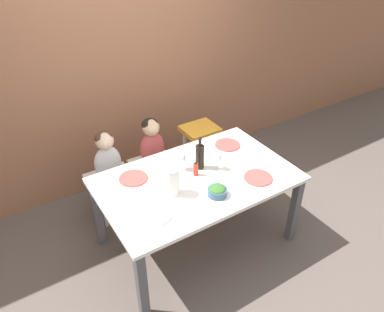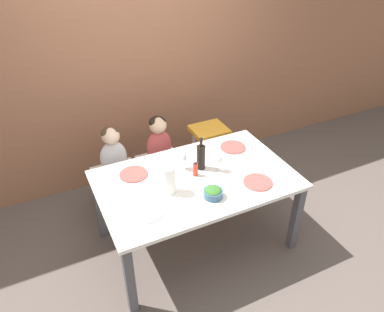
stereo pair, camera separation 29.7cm
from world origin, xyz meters
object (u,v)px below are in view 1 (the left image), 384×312
object	(u,v)px
wine_glass_near	(217,158)
wine_glass_far	(181,158)
chair_far_left	(111,183)
dinner_plate_front_right	(258,178)
wine_bottle	(200,156)
paper_towel_roll	(172,181)
dinner_plate_back_right	(227,145)
salad_bowl_large	(217,191)
chair_far_center	(154,168)
chair_right_highchair	(200,140)
person_child_center	(152,140)
dinner_plate_front_left	(155,215)
dinner_plate_back_left	(133,178)
person_child_left	(106,154)

from	to	relation	value
wine_glass_near	wine_glass_far	size ratio (longest dim) A/B	1.00
chair_far_left	dinner_plate_front_right	distance (m)	1.48
wine_bottle	paper_towel_roll	size ratio (longest dim) A/B	1.26
chair_far_left	dinner_plate_back_right	distance (m)	1.22
paper_towel_roll	salad_bowl_large	size ratio (longest dim) A/B	1.55
chair_far_center	wine_glass_far	distance (m)	0.77
chair_far_center	wine_glass_near	size ratio (longest dim) A/B	2.77
chair_far_center	chair_right_highchair	distance (m)	0.60
wine_glass_far	person_child_center	bearing A→B (deg)	89.08
person_child_center	dinner_plate_front_right	world-z (taller)	person_child_center
dinner_plate_front_left	dinner_plate_front_right	xyz separation A→B (m)	(0.97, -0.05, 0.00)
wine_bottle	dinner_plate_front_left	xyz separation A→B (m)	(-0.63, -0.35, -0.12)
person_child_center	wine_bottle	bearing A→B (deg)	-78.17
dinner_plate_front_right	dinner_plate_back_left	bearing A→B (deg)	148.13
chair_right_highchair	dinner_plate_front_left	distance (m)	1.49
dinner_plate_front_left	chair_far_center	bearing A→B (deg)	64.32
chair_right_highchair	paper_towel_roll	world-z (taller)	paper_towel_roll
chair_far_center	dinner_plate_front_right	distance (m)	1.23
person_child_center	dinner_plate_front_left	bearing A→B (deg)	-115.64
salad_bowl_large	dinner_plate_back_right	world-z (taller)	salad_bowl_large
paper_towel_roll	dinner_plate_front_right	distance (m)	0.76
wine_bottle	salad_bowl_large	distance (m)	0.42
wine_glass_near	dinner_plate_back_right	size ratio (longest dim) A/B	0.68
chair_far_center	wine_glass_far	bearing A→B (deg)	-90.93
wine_glass_far	dinner_plate_back_right	xyz separation A→B (m)	(0.58, 0.10, -0.11)
wine_bottle	dinner_plate_front_left	world-z (taller)	wine_bottle
paper_towel_roll	salad_bowl_large	xyz separation A→B (m)	(0.29, -0.21, -0.08)
dinner_plate_front_right	person_child_left	bearing A→B (deg)	131.80
wine_bottle	wine_glass_far	xyz separation A→B (m)	(-0.15, 0.06, -0.01)
chair_right_highchair	person_child_center	xyz separation A→B (m)	(-0.58, 0.00, 0.18)
person_child_left	wine_glass_far	world-z (taller)	person_child_left
wine_glass_near	dinner_plate_front_left	size ratio (longest dim) A/B	0.68
dinner_plate_back_left	dinner_plate_front_right	bearing A→B (deg)	-31.87
person_child_left	dinner_plate_front_right	bearing A→B (deg)	-48.20
chair_right_highchair	dinner_plate_front_right	bearing A→B (deg)	-95.60
chair_far_left	dinner_plate_back_left	world-z (taller)	dinner_plate_back_left
salad_bowl_large	dinner_plate_back_left	size ratio (longest dim) A/B	0.64
person_child_left	dinner_plate_back_left	distance (m)	0.51
wine_glass_far	chair_right_highchair	bearing A→B (deg)	45.60
person_child_left	paper_towel_roll	world-z (taller)	paper_towel_roll
salad_bowl_large	wine_bottle	bearing A→B (deg)	77.06
paper_towel_roll	dinner_plate_front_left	size ratio (longest dim) A/B	0.99
chair_far_left	dinner_plate_front_left	bearing A→B (deg)	-90.44
wine_glass_near	dinner_plate_back_right	world-z (taller)	wine_glass_near
person_child_center	paper_towel_roll	xyz separation A→B (m)	(-0.24, -0.85, 0.13)
person_child_left	wine_glass_near	xyz separation A→B (m)	(0.74, -0.77, 0.12)
dinner_plate_front_right	dinner_plate_front_left	bearing A→B (deg)	176.83
chair_far_left	wine_bottle	distance (m)	1.03
chair_far_left	person_child_center	distance (m)	0.59
person_child_center	chair_far_left	bearing A→B (deg)	-179.81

